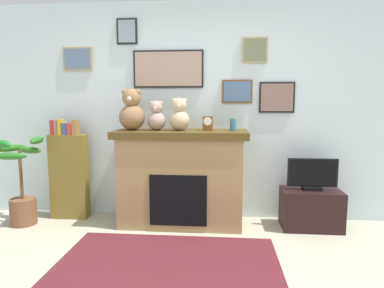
{
  "coord_description": "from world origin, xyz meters",
  "views": [
    {
      "loc": [
        0.35,
        -2.12,
        1.42
      ],
      "look_at": [
        0.02,
        1.66,
        0.94
      ],
      "focal_mm": 31.36,
      "sensor_mm": 36.0,
      "label": 1
    }
  ],
  "objects_px": {
    "teddy_bear_brown": "(132,112)",
    "potted_plant": "(22,189)",
    "candle_jar": "(233,125)",
    "fireplace": "(181,177)",
    "bookshelf": "(69,173)",
    "teddy_bear_tan": "(179,116)",
    "mantel_clock": "(208,123)",
    "teddy_bear_grey": "(157,117)",
    "tv_stand": "(311,209)",
    "television": "(312,175)"
  },
  "relations": [
    {
      "from": "teddy_bear_brown",
      "to": "potted_plant",
      "type": "bearing_deg",
      "value": -172.28
    },
    {
      "from": "candle_jar",
      "to": "teddy_bear_brown",
      "type": "height_order",
      "value": "teddy_bear_brown"
    },
    {
      "from": "fireplace",
      "to": "bookshelf",
      "type": "bearing_deg",
      "value": 176.52
    },
    {
      "from": "potted_plant",
      "to": "teddy_bear_tan",
      "type": "distance_m",
      "value": 2.01
    },
    {
      "from": "potted_plant",
      "to": "mantel_clock",
      "type": "relative_size",
      "value": 6.3
    },
    {
      "from": "bookshelf",
      "to": "potted_plant",
      "type": "distance_m",
      "value": 0.54
    },
    {
      "from": "potted_plant",
      "to": "teddy_bear_brown",
      "type": "xyz_separation_m",
      "value": [
        1.27,
        0.17,
        0.89
      ]
    },
    {
      "from": "fireplace",
      "to": "teddy_bear_grey",
      "type": "distance_m",
      "value": 0.75
    },
    {
      "from": "potted_plant",
      "to": "teddy_bear_tan",
      "type": "bearing_deg",
      "value": 5.42
    },
    {
      "from": "fireplace",
      "to": "candle_jar",
      "type": "relative_size",
      "value": 10.93
    },
    {
      "from": "mantel_clock",
      "to": "tv_stand",
      "type": "bearing_deg",
      "value": 0.18
    },
    {
      "from": "tv_stand",
      "to": "candle_jar",
      "type": "distance_m",
      "value": 1.3
    },
    {
      "from": "bookshelf",
      "to": "television",
      "type": "relative_size",
      "value": 2.22
    },
    {
      "from": "mantel_clock",
      "to": "teddy_bear_grey",
      "type": "relative_size",
      "value": 0.49
    },
    {
      "from": "tv_stand",
      "to": "teddy_bear_brown",
      "type": "xyz_separation_m",
      "value": [
        -2.04,
        -0.0,
        1.09
      ]
    },
    {
      "from": "fireplace",
      "to": "candle_jar",
      "type": "bearing_deg",
      "value": -1.73
    },
    {
      "from": "teddy_bear_brown",
      "to": "teddy_bear_tan",
      "type": "distance_m",
      "value": 0.55
    },
    {
      "from": "mantel_clock",
      "to": "teddy_bear_grey",
      "type": "height_order",
      "value": "teddy_bear_grey"
    },
    {
      "from": "fireplace",
      "to": "mantel_clock",
      "type": "xyz_separation_m",
      "value": [
        0.31,
        -0.02,
        0.63
      ]
    },
    {
      "from": "teddy_bear_tan",
      "to": "candle_jar",
      "type": "bearing_deg",
      "value": 0.04
    },
    {
      "from": "television",
      "to": "teddy_bear_brown",
      "type": "distance_m",
      "value": 2.15
    },
    {
      "from": "potted_plant",
      "to": "tv_stand",
      "type": "height_order",
      "value": "potted_plant"
    },
    {
      "from": "teddy_bear_tan",
      "to": "tv_stand",
      "type": "bearing_deg",
      "value": 0.1
    },
    {
      "from": "fireplace",
      "to": "teddy_bear_brown",
      "type": "bearing_deg",
      "value": -178.13
    },
    {
      "from": "fireplace",
      "to": "candle_jar",
      "type": "height_order",
      "value": "candle_jar"
    },
    {
      "from": "teddy_bear_brown",
      "to": "teddy_bear_grey",
      "type": "height_order",
      "value": "teddy_bear_brown"
    },
    {
      "from": "tv_stand",
      "to": "candle_jar",
      "type": "height_order",
      "value": "candle_jar"
    },
    {
      "from": "teddy_bear_tan",
      "to": "teddy_bear_brown",
      "type": "bearing_deg",
      "value": -179.99
    },
    {
      "from": "fireplace",
      "to": "bookshelf",
      "type": "xyz_separation_m",
      "value": [
        -1.39,
        0.08,
        0.01
      ]
    },
    {
      "from": "teddy_bear_brown",
      "to": "bookshelf",
      "type": "bearing_deg",
      "value": 172.92
    },
    {
      "from": "mantel_clock",
      "to": "teddy_bear_brown",
      "type": "bearing_deg",
      "value": 179.95
    },
    {
      "from": "bookshelf",
      "to": "potted_plant",
      "type": "xyz_separation_m",
      "value": [
        -0.45,
        -0.28,
        -0.14
      ]
    },
    {
      "from": "potted_plant",
      "to": "teddy_bear_grey",
      "type": "xyz_separation_m",
      "value": [
        1.56,
        0.17,
        0.82
      ]
    },
    {
      "from": "fireplace",
      "to": "tv_stand",
      "type": "distance_m",
      "value": 1.51
    },
    {
      "from": "tv_stand",
      "to": "television",
      "type": "distance_m",
      "value": 0.39
    },
    {
      "from": "fireplace",
      "to": "tv_stand",
      "type": "xyz_separation_m",
      "value": [
        1.47,
        -0.02,
        -0.33
      ]
    },
    {
      "from": "teddy_bear_tan",
      "to": "fireplace",
      "type": "bearing_deg",
      "value": 53.94
    },
    {
      "from": "mantel_clock",
      "to": "bookshelf",
      "type": "bearing_deg",
      "value": 176.5
    },
    {
      "from": "candle_jar",
      "to": "teddy_bear_tan",
      "type": "bearing_deg",
      "value": -179.96
    },
    {
      "from": "television",
      "to": "teddy_bear_tan",
      "type": "height_order",
      "value": "teddy_bear_tan"
    },
    {
      "from": "television",
      "to": "teddy_bear_brown",
      "type": "xyz_separation_m",
      "value": [
        -2.04,
        -0.0,
        0.7
      ]
    },
    {
      "from": "fireplace",
      "to": "teddy_bear_tan",
      "type": "distance_m",
      "value": 0.71
    },
    {
      "from": "potted_plant",
      "to": "bookshelf",
      "type": "bearing_deg",
      "value": 31.71
    },
    {
      "from": "teddy_bear_grey",
      "to": "fireplace",
      "type": "bearing_deg",
      "value": 3.76
    },
    {
      "from": "fireplace",
      "to": "teddy_bear_grey",
      "type": "bearing_deg",
      "value": -176.24
    },
    {
      "from": "tv_stand",
      "to": "bookshelf",
      "type": "bearing_deg",
      "value": 178.0
    },
    {
      "from": "television",
      "to": "teddy_bear_grey",
      "type": "xyz_separation_m",
      "value": [
        -1.75,
        -0.0,
        0.64
      ]
    },
    {
      "from": "bookshelf",
      "to": "teddy_bear_tan",
      "type": "distance_m",
      "value": 1.55
    },
    {
      "from": "bookshelf",
      "to": "candle_jar",
      "type": "xyz_separation_m",
      "value": [
        1.98,
        -0.1,
        0.6
      ]
    },
    {
      "from": "candle_jar",
      "to": "teddy_bear_grey",
      "type": "height_order",
      "value": "teddy_bear_grey"
    }
  ]
}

